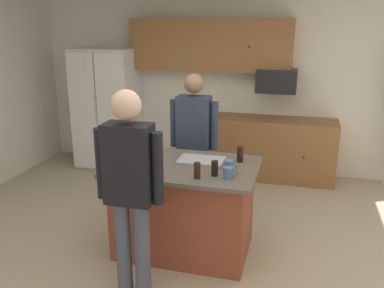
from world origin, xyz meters
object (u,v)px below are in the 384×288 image
refrigerator (108,108)px  microwave_over_range (277,81)px  serving_tray (201,161)px  mug_ceramic_white (229,166)px  glass_dark_ale (240,154)px  person_guest_right (130,182)px  glass_short_whisky (215,168)px  tumbler_amber (197,171)px  glass_stout_tall (142,160)px  glass_pilsner (143,143)px  person_host_foreground (194,136)px  kitchen_island (184,208)px  mug_blue_stoneware (228,173)px

refrigerator → microwave_over_range: bearing=2.6°
serving_tray → mug_ceramic_white: bearing=-24.5°
glass_dark_ale → serving_tray: glass_dark_ale is taller
microwave_over_range → serving_tray: (-0.54, -2.25, -0.50)m
person_guest_right → microwave_over_range: bearing=-1.4°
person_guest_right → glass_short_whisky: size_ratio=12.80×
person_guest_right → tumbler_amber: (0.43, 0.50, -0.04)m
glass_stout_tall → glass_dark_ale: 0.97m
glass_pilsner → person_host_foreground: bearing=50.1°
kitchen_island → glass_short_whisky: glass_short_whisky is taller
microwave_over_range → glass_dark_ale: bearing=-94.9°
glass_stout_tall → mug_blue_stoneware: bearing=-2.2°
glass_stout_tall → glass_short_whisky: bearing=-0.2°
refrigerator → person_guest_right: (1.69, -3.03, 0.11)m
person_guest_right → refrigerator: bearing=43.9°
microwave_over_range → serving_tray: size_ratio=1.27×
refrigerator → person_guest_right: bearing=-60.8°
serving_tray → glass_pilsner: bearing=162.0°
person_host_foreground → glass_pilsner: person_host_foreground is taller
refrigerator → serving_tray: refrigerator is taller
mug_blue_stoneware → glass_short_whisky: glass_short_whisky is taller
person_host_foreground → person_guest_right: (-0.09, -1.64, 0.05)m
person_guest_right → tumbler_amber: 0.66m
person_guest_right → tumbler_amber: person_guest_right is taller
refrigerator → mug_blue_stoneware: 3.42m
microwave_over_range → glass_stout_tall: microwave_over_range is taller
kitchen_island → glass_pilsner: (-0.55, 0.31, 0.54)m
mug_blue_stoneware → tumbler_amber: bearing=-164.0°
glass_pilsner → serving_tray: 0.74m
person_guest_right → glass_pilsner: size_ratio=10.73×
person_guest_right → mug_blue_stoneware: (0.70, 0.58, -0.06)m
serving_tray → tumbler_amber: bearing=-81.1°
microwave_over_range → glass_dark_ale: 2.15m
glass_stout_tall → serving_tray: (0.50, 0.29, -0.06)m
glass_pilsner → glass_stout_tall: bearing=-69.3°
mug_blue_stoneware → glass_short_whisky: bearing=167.8°
person_host_foreground → person_guest_right: person_guest_right is taller
mug_ceramic_white → glass_pilsner: bearing=160.0°
mug_blue_stoneware → serving_tray: bearing=135.6°
microwave_over_range → kitchen_island: (-0.69, -2.33, -0.98)m
mug_ceramic_white → glass_dark_ale: size_ratio=0.77×
glass_stout_tall → glass_short_whisky: glass_stout_tall is taller
mug_blue_stoneware → kitchen_island: bearing=153.9°
person_host_foreground → glass_stout_tall: person_host_foreground is taller
person_host_foreground → refrigerator: bearing=-136.2°
serving_tray → person_host_foreground: bearing=110.2°
kitchen_island → glass_short_whisky: 0.67m
kitchen_island → microwave_over_range: bearing=73.5°
glass_stout_tall → glass_pilsner: glass_pilsner is taller
person_host_foreground → mug_blue_stoneware: 1.22m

